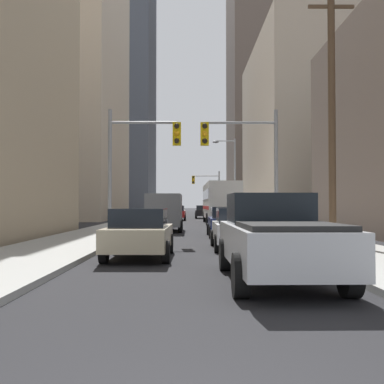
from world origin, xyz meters
The scene contains 19 objects.
sidewalk_left centered at (-5.02, 50.00, 0.07)m, with size 3.61×160.00×0.15m, color #9E9E99.
sidewalk_right centered at (5.02, 50.00, 0.07)m, with size 3.61×160.00×0.15m, color #9E9E99.
city_bus centered at (2.49, 36.93, 1.93)m, with size 2.67×11.52×3.40m.
pickup_truck_silver centered at (1.67, 7.08, 0.93)m, with size 2.20×5.42×1.90m.
cargo_van_grey centered at (-1.66, 25.70, 1.29)m, with size 2.16×5.23×2.26m.
sedan_beige centered at (-1.70, 11.36, 0.77)m, with size 1.95×4.23×1.52m.
sedan_white centered at (1.65, 14.26, 0.77)m, with size 1.95×4.22×1.52m.
sedan_navy centered at (1.75, 20.89, 0.77)m, with size 1.95×4.22×1.52m.
sedan_red centered at (-1.47, 45.49, 0.77)m, with size 1.95×4.25×1.52m.
sedan_black centered at (1.51, 52.15, 0.77)m, with size 1.95×4.26×1.52m.
traffic_signal_near_left centered at (-2.41, 18.37, 4.02)m, with size 3.35×0.44×6.00m.
traffic_signal_near_right centered at (2.31, 18.37, 4.03)m, with size 3.56×0.44×6.00m.
traffic_signal_far_right centered at (2.25, 58.66, 4.04)m, with size 3.69×0.44×6.00m.
utility_pole_right centered at (5.38, 15.09, 5.68)m, with size 2.20×0.28×10.80m.
street_lamp_right centered at (3.60, 38.56, 4.50)m, with size 2.07×0.32×7.50m.
building_left_mid_office centered at (-15.73, 50.36, 15.69)m, with size 14.82×20.36×31.38m, color #B7A893.
building_left_far_tower centered at (-15.88, 93.63, 29.67)m, with size 16.42×21.04×59.35m, color #4C515B.
building_right_mid_block centered at (15.78, 50.73, 10.03)m, with size 16.71×24.93×20.06m, color #B7A893.
building_right_far_highrise centered at (18.20, 93.01, 24.92)m, with size 19.76×20.29×49.84m, color #66564C.
Camera 1 is at (-0.20, -3.04, 1.65)m, focal length 43.90 mm.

